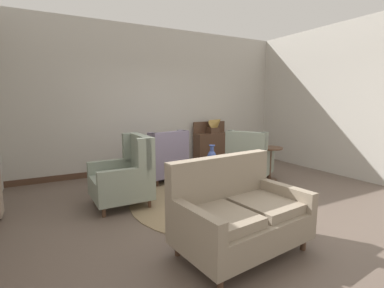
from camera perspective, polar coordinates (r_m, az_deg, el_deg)
The scene contains 14 objects.
ground at distance 4.55m, azimuth 7.71°, elevation -12.16°, with size 9.04×9.04×0.00m, color brown.
wall_back at distance 6.75m, azimuth -6.54°, elevation 8.74°, with size 6.62×0.08×3.25m, color #BCB7AD.
wall_right at distance 7.18m, azimuth 25.19°, elevation 7.97°, with size 0.08×3.97×3.25m, color #BCB7AD.
baseboard_back at distance 6.87m, azimuth -6.14°, elevation -4.44°, with size 6.46×0.03×0.12m, color #4C3323.
area_rug at distance 4.78m, azimuth 5.55°, elevation -11.02°, with size 2.91×2.91×0.01m, color #847051.
coffee_table at distance 4.90m, azimuth 3.83°, elevation -5.70°, with size 0.78×0.78×0.50m.
porcelain_vase at distance 4.90m, azimuth 4.01°, elevation -2.56°, with size 0.16×0.16×0.36m.
settee at distance 3.17m, azimuth 9.27°, elevation -13.76°, with size 1.47×1.00×1.00m.
armchair_beside_settee at distance 5.88m, azimuth 11.36°, elevation -3.02°, with size 1.08×1.08×1.03m.
armchair_far_left at distance 4.55m, azimuth -13.19°, elevation -6.36°, with size 0.86×0.84×1.08m.
armchair_foreground_right at distance 5.77m, azimuth -5.95°, elevation -3.26°, with size 1.01×1.05×1.03m.
side_table at distance 5.94m, azimuth 15.35°, elevation -3.27°, with size 0.49×0.49×0.69m.
sideboard at distance 7.17m, azimuth 4.08°, elevation -0.47°, with size 0.92×0.35×1.09m.
gramophone at distance 7.05m, azimuth 4.83°, elevation 4.02°, with size 0.44×0.49×0.48m.
Camera 1 is at (-2.54, -3.41, 1.61)m, focal length 26.52 mm.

